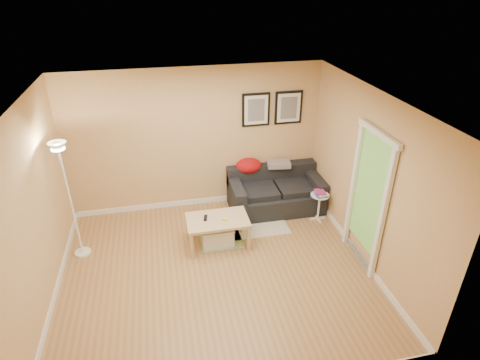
{
  "coord_description": "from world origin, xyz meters",
  "views": [
    {
      "loc": [
        -0.6,
        -4.47,
        3.99
      ],
      "look_at": [
        0.55,
        0.85,
        1.05
      ],
      "focal_mm": 29.38,
      "sensor_mm": 36.0,
      "label": 1
    }
  ],
  "objects": [
    {
      "name": "side_table",
      "position": [
        2.02,
        1.01,
        0.25
      ],
      "size": [
        0.33,
        0.33,
        0.5
      ],
      "primitive_type": null,
      "color": "white",
      "rests_on": "ground"
    },
    {
      "name": "tape_roll",
      "position": [
        0.24,
        0.61,
        0.51
      ],
      "size": [
        0.07,
        0.07,
        0.03
      ],
      "primitive_type": "cylinder",
      "color": "yellow",
      "rests_on": "coffee_table"
    },
    {
      "name": "sofa",
      "position": [
        1.38,
        1.53,
        0.38
      ],
      "size": [
        1.7,
        0.9,
        0.75
      ],
      "primitive_type": null,
      "color": "black",
      "rests_on": "ground"
    },
    {
      "name": "wall_front",
      "position": [
        0.0,
        -2.0,
        1.3
      ],
      "size": [
        4.5,
        0.0,
        4.5
      ],
      "primitive_type": "plane",
      "rotation": [
        -1.57,
        0.0,
        0.0
      ],
      "color": "tan",
      "rests_on": "ground"
    },
    {
      "name": "wall_right",
      "position": [
        2.25,
        0.0,
        1.3
      ],
      "size": [
        0.0,
        4.0,
        4.0
      ],
      "primitive_type": "plane",
      "rotation": [
        1.57,
        0.0,
        -1.57
      ],
      "color": "tan",
      "rests_on": "ground"
    },
    {
      "name": "floor_lamp",
      "position": [
        -2.0,
        0.89,
        0.91
      ],
      "size": [
        0.25,
        0.25,
        1.91
      ],
      "primitive_type": null,
      "color": "white",
      "rests_on": "ground"
    },
    {
      "name": "floor",
      "position": [
        0.0,
        0.0,
        0.0
      ],
      "size": [
        4.5,
        4.5,
        0.0
      ],
      "primitive_type": "plane",
      "color": "#A57847",
      "rests_on": "ground"
    },
    {
      "name": "framed_print_right",
      "position": [
        1.68,
        1.98,
        1.8
      ],
      "size": [
        0.5,
        0.04,
        0.6
      ],
      "primitive_type": null,
      "color": "black",
      "rests_on": "wall_back"
    },
    {
      "name": "wall_left",
      "position": [
        -2.25,
        0.0,
        1.3
      ],
      "size": [
        0.0,
        4.0,
        4.0
      ],
      "primitive_type": "plane",
      "rotation": [
        1.57,
        0.0,
        1.57
      ],
      "color": "tan",
      "rests_on": "ground"
    },
    {
      "name": "red_throw",
      "position": [
        0.94,
        1.86,
        0.77
      ],
      "size": [
        0.48,
        0.36,
        0.28
      ],
      "primitive_type": null,
      "color": "#AC0F14",
      "rests_on": "sofa"
    },
    {
      "name": "green_runner",
      "position": [
        0.19,
        0.72,
        0.01
      ],
      "size": [
        0.7,
        0.5,
        0.01
      ],
      "primitive_type": "cube",
      "color": "#668C4C",
      "rests_on": "ground"
    },
    {
      "name": "plaid_throw",
      "position": [
        1.5,
        1.8,
        0.78
      ],
      "size": [
        0.45,
        0.32,
        0.1
      ],
      "primitive_type": null,
      "rotation": [
        0.0,
        0.0,
        -0.14
      ],
      "color": "tan",
      "rests_on": "sofa"
    },
    {
      "name": "area_rug",
      "position": [
        0.79,
        1.1,
        0.01
      ],
      "size": [
        1.25,
        0.85,
        0.01
      ],
      "primitive_type": "cube",
      "color": "beige",
      "rests_on": "ground"
    },
    {
      "name": "framed_print_left",
      "position": [
        1.08,
        1.98,
        1.8
      ],
      "size": [
        0.5,
        0.04,
        0.6
      ],
      "primitive_type": null,
      "color": "black",
      "rests_on": "wall_back"
    },
    {
      "name": "remote_control",
      "position": [
        -0.04,
        0.72,
        0.5
      ],
      "size": [
        0.08,
        0.17,
        0.02
      ],
      "primitive_type": "cube",
      "rotation": [
        0.0,
        0.0,
        -0.21
      ],
      "color": "black",
      "rests_on": "coffee_table"
    },
    {
      "name": "coffee_table",
      "position": [
        0.14,
        0.67,
        0.25
      ],
      "size": [
        1.13,
        0.92,
        0.49
      ],
      "primitive_type": null,
      "rotation": [
        0.0,
        0.0,
        -0.38
      ],
      "color": "tan",
      "rests_on": "ground"
    },
    {
      "name": "doorway",
      "position": [
        2.2,
        -0.15,
        1.02
      ],
      "size": [
        0.12,
        1.01,
        2.13
      ],
      "primitive_type": null,
      "color": "white",
      "rests_on": "ground"
    },
    {
      "name": "book_stack",
      "position": [
        2.02,
        1.0,
        0.54
      ],
      "size": [
        0.18,
        0.24,
        0.08
      ],
      "primitive_type": null,
      "rotation": [
        0.0,
        0.0,
        -0.01
      ],
      "color": "#3643A2",
      "rests_on": "side_table"
    },
    {
      "name": "baseboard_left",
      "position": [
        -2.24,
        0.0,
        0.05
      ],
      "size": [
        0.02,
        4.0,
        0.1
      ],
      "primitive_type": "cube",
      "color": "white",
      "rests_on": "ground"
    },
    {
      "name": "ceiling",
      "position": [
        0.0,
        0.0,
        2.6
      ],
      "size": [
        4.5,
        4.5,
        0.0
      ],
      "primitive_type": "plane",
      "rotation": [
        3.14,
        0.0,
        0.0
      ],
      "color": "white",
      "rests_on": "wall_back"
    },
    {
      "name": "baseboard_back",
      "position": [
        0.0,
        1.99,
        0.05
      ],
      "size": [
        4.5,
        0.02,
        0.1
      ],
      "primitive_type": "cube",
      "color": "white",
      "rests_on": "ground"
    },
    {
      "name": "wall_back",
      "position": [
        0.0,
        2.0,
        1.3
      ],
      "size": [
        4.5,
        0.0,
        4.5
      ],
      "primitive_type": "plane",
      "rotation": [
        1.57,
        0.0,
        0.0
      ],
      "color": "tan",
      "rests_on": "ground"
    },
    {
      "name": "baseboard_right",
      "position": [
        2.24,
        0.0,
        0.05
      ],
      "size": [
        0.02,
        4.0,
        0.1
      ],
      "primitive_type": "cube",
      "color": "white",
      "rests_on": "ground"
    },
    {
      "name": "storage_bin",
      "position": [
        0.13,
        0.69,
        0.16
      ],
      "size": [
        0.52,
        0.38,
        0.32
      ],
      "primitive_type": null,
      "color": "white",
      "rests_on": "ground"
    }
  ]
}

